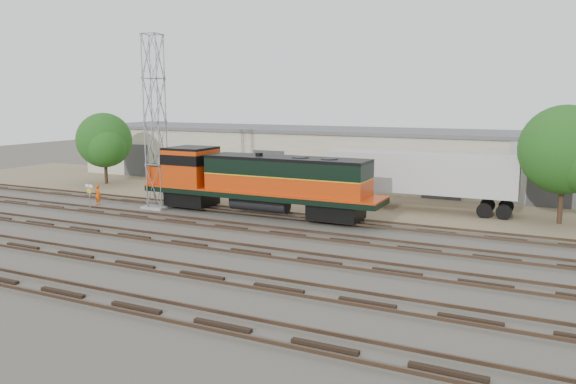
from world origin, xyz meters
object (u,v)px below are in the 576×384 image
at_px(signal_tower, 155,125).
at_px(locomotive, 255,180).
at_px(worker, 98,195).
at_px(semi_trailer, 425,175).

bearing_deg(signal_tower, locomotive, 7.89).
distance_m(worker, semi_trailer, 24.99).
bearing_deg(semi_trailer, locomotive, -147.43).
distance_m(signal_tower, semi_trailer, 20.23).
xyz_separation_m(worker, semi_trailer, (23.19, 9.13, 1.86)).
relative_size(signal_tower, semi_trailer, 0.93).
height_order(signal_tower, semi_trailer, signal_tower).
distance_m(locomotive, signal_tower, 8.76).
bearing_deg(worker, locomotive, -168.30).
xyz_separation_m(locomotive, worker, (-12.81, -2.17, -1.68)).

